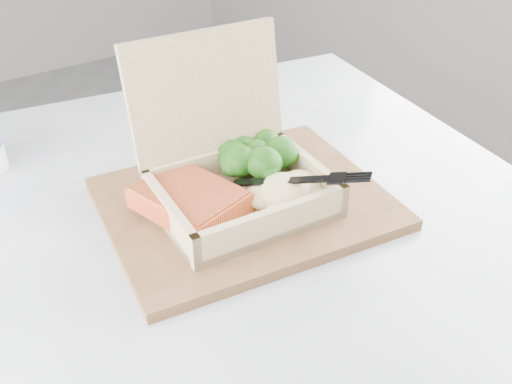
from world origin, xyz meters
TOP-DOWN VIEW (x-y plane):
  - cafe_table at (0.55, -0.44)m, footprint 0.95×0.95m
  - serving_tray at (0.58, -0.44)m, footprint 0.37×0.31m
  - takeout_container at (0.57, -0.43)m, footprint 0.21×0.20m
  - salmon_fillet at (0.51, -0.44)m, footprint 0.12×0.14m
  - broccoli_pile at (0.62, -0.41)m, footprint 0.11×0.11m
  - mashed_potatoes at (0.61, -0.49)m, footprint 0.10×0.09m
  - plastic_fork at (0.59, -0.47)m, footprint 0.12×0.14m
  - receipt at (0.63, -0.25)m, footprint 0.14×0.17m

SIDE VIEW (x-z plane):
  - cafe_table at x=0.55m, z-range 0.18..0.92m
  - receipt at x=0.63m, z-range 0.74..0.74m
  - serving_tray at x=0.58m, z-range 0.74..0.75m
  - salmon_fillet at x=0.51m, z-range 0.76..0.79m
  - mashed_potatoes at x=0.61m, z-range 0.76..0.80m
  - broccoli_pile at x=0.62m, z-range 0.76..0.80m
  - plastic_fork at x=0.59m, z-range 0.78..0.81m
  - takeout_container at x=0.57m, z-range 0.70..0.89m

